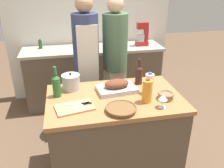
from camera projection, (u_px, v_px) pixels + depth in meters
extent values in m
plane|color=brown|center=(114.00, 167.00, 2.61)|extent=(12.00, 12.00, 0.00)
cube|color=brown|center=(114.00, 136.00, 2.43)|extent=(1.23, 0.77, 0.84)
cube|color=#A37042|center=(115.00, 99.00, 2.25)|extent=(1.27, 0.80, 0.04)
cube|color=brown|center=(94.00, 76.00, 3.83)|extent=(2.07, 0.58, 0.87)
cube|color=#ADA393|center=(93.00, 49.00, 3.64)|extent=(2.13, 0.60, 0.04)
cube|color=silver|center=(89.00, 19.00, 3.79)|extent=(2.63, 0.10, 2.55)
cube|color=#BCBCC1|center=(117.00, 89.00, 2.34)|extent=(0.40, 0.28, 0.04)
ellipsoid|color=brown|center=(117.00, 84.00, 2.32)|extent=(0.26, 0.17, 0.09)
cylinder|color=brown|center=(121.00, 109.00, 2.00)|extent=(0.25, 0.25, 0.03)
torus|color=brown|center=(121.00, 108.00, 1.99)|extent=(0.27, 0.27, 0.02)
cube|color=tan|center=(75.00, 108.00, 2.04)|extent=(0.36, 0.26, 0.02)
cylinder|color=#B7B7BC|center=(71.00, 83.00, 2.36)|extent=(0.18, 0.18, 0.14)
cylinder|color=#B7B7BC|center=(70.00, 76.00, 2.33)|extent=(0.18, 0.18, 0.01)
sphere|color=black|center=(70.00, 74.00, 2.32)|extent=(0.02, 0.02, 0.02)
cylinder|color=#846647|center=(166.00, 96.00, 2.20)|extent=(0.14, 0.14, 0.05)
torus|color=#846647|center=(166.00, 94.00, 2.18)|extent=(0.15, 0.15, 0.03)
cylinder|color=orange|center=(147.00, 91.00, 2.11)|extent=(0.09, 0.09, 0.21)
cylinder|color=red|center=(148.00, 79.00, 2.06)|extent=(0.04, 0.04, 0.02)
cylinder|color=white|center=(149.00, 84.00, 2.27)|extent=(0.08, 0.08, 0.20)
cylinder|color=#3360B2|center=(150.00, 73.00, 2.23)|extent=(0.04, 0.04, 0.02)
cylinder|color=#381E19|center=(139.00, 76.00, 2.48)|extent=(0.07, 0.07, 0.17)
cone|color=#381E19|center=(139.00, 67.00, 2.43)|extent=(0.07, 0.07, 0.03)
cylinder|color=#381E19|center=(139.00, 62.00, 2.41)|extent=(0.03, 0.03, 0.07)
cylinder|color=#28662D|center=(57.00, 87.00, 2.22)|extent=(0.08, 0.08, 0.18)
cone|color=#28662D|center=(55.00, 77.00, 2.17)|extent=(0.08, 0.08, 0.04)
cylinder|color=#28662D|center=(55.00, 71.00, 2.14)|extent=(0.03, 0.03, 0.08)
cylinder|color=silver|center=(162.00, 107.00, 2.06)|extent=(0.07, 0.07, 0.00)
cylinder|color=silver|center=(162.00, 103.00, 2.05)|extent=(0.01, 0.01, 0.07)
cone|color=silver|center=(163.00, 97.00, 2.02)|extent=(0.08, 0.08, 0.05)
cube|color=#B7B7BC|center=(73.00, 104.00, 2.07)|extent=(0.15, 0.05, 0.01)
cube|color=black|center=(87.00, 103.00, 2.08)|extent=(0.09, 0.04, 0.01)
cube|color=#B7B7BC|center=(78.00, 107.00, 2.03)|extent=(0.11, 0.09, 0.01)
cube|color=black|center=(86.00, 104.00, 2.08)|extent=(0.07, 0.06, 0.01)
cube|color=#B22323|center=(142.00, 43.00, 3.73)|extent=(0.18, 0.14, 0.06)
cylinder|color=#B7B7BC|center=(141.00, 38.00, 3.69)|extent=(0.13, 0.13, 0.11)
cube|color=#B22323|center=(146.00, 35.00, 3.69)|extent=(0.05, 0.08, 0.19)
cube|color=#B22323|center=(143.00, 26.00, 3.61)|extent=(0.17, 0.08, 0.10)
cylinder|color=#234C28|center=(114.00, 41.00, 3.73)|extent=(0.07, 0.07, 0.12)
cylinder|color=black|center=(114.00, 37.00, 3.70)|extent=(0.03, 0.03, 0.02)
cylinder|color=#234C28|center=(40.00, 45.00, 3.55)|extent=(0.05, 0.05, 0.12)
cylinder|color=black|center=(40.00, 40.00, 3.52)|extent=(0.02, 0.02, 0.02)
cube|color=beige|center=(88.00, 101.00, 3.11)|extent=(0.25, 0.18, 0.84)
cylinder|color=navy|center=(86.00, 44.00, 2.78)|extent=(0.31, 0.31, 0.70)
sphere|color=tan|center=(84.00, 3.00, 2.59)|extent=(0.20, 0.20, 0.20)
cube|color=silver|center=(88.00, 64.00, 2.74)|extent=(0.24, 0.03, 0.89)
cube|color=beige|center=(115.00, 97.00, 3.24)|extent=(0.29, 0.25, 0.83)
cylinder|color=#4C6B4C|center=(115.00, 42.00, 2.92)|extent=(0.31, 0.31, 0.69)
sphere|color=#DBAD89|center=(115.00, 4.00, 2.73)|extent=(0.20, 0.20, 0.20)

